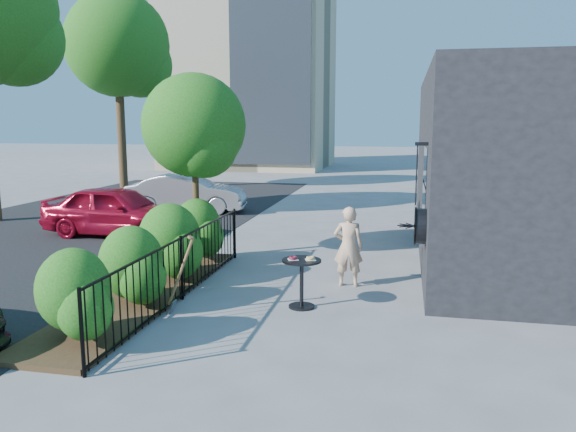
% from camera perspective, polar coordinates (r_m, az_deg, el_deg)
% --- Properties ---
extents(ground, '(120.00, 120.00, 0.00)m').
position_cam_1_polar(ground, '(9.33, -1.99, -9.04)').
color(ground, gray).
rests_on(ground, ground).
extents(shop_building, '(6.22, 9.00, 4.00)m').
position_cam_1_polar(shop_building, '(13.54, 26.30, 4.44)').
color(shop_building, black).
rests_on(shop_building, ground).
extents(fence, '(0.05, 6.05, 1.10)m').
position_cam_1_polar(fence, '(9.63, -10.75, -5.14)').
color(fence, black).
rests_on(fence, ground).
extents(planting_bed, '(1.30, 6.00, 0.08)m').
position_cam_1_polar(planting_bed, '(10.05, -14.38, -7.73)').
color(planting_bed, '#382616').
rests_on(planting_bed, ground).
extents(shrubs, '(1.10, 5.60, 1.24)m').
position_cam_1_polar(shrubs, '(9.92, -13.76, -3.98)').
color(shrubs, '#1C5312').
rests_on(shrubs, ground).
extents(patio_tree, '(2.20, 2.20, 3.94)m').
position_cam_1_polar(patio_tree, '(12.15, -9.30, 8.44)').
color(patio_tree, '#3F2B19').
rests_on(patio_tree, ground).
extents(street, '(9.00, 30.00, 0.01)m').
position_cam_1_polar(street, '(15.04, -25.87, -2.80)').
color(street, black).
rests_on(street, ground).
extents(street_tree_far, '(4.40, 4.40, 8.28)m').
position_cam_1_polar(street_tree_far, '(25.73, -16.85, 15.74)').
color(street_tree_far, '#3F2B19').
rests_on(street_tree_far, ground).
extents(cafe_table, '(0.63, 0.63, 0.85)m').
position_cam_1_polar(cafe_table, '(9.07, 1.40, -5.96)').
color(cafe_table, black).
rests_on(cafe_table, ground).
extents(woman, '(0.56, 0.39, 1.47)m').
position_cam_1_polar(woman, '(10.26, 6.15, -3.10)').
color(woman, '#D4AA89').
rests_on(woman, ground).
extents(shovel, '(0.47, 0.17, 1.29)m').
position_cam_1_polar(shovel, '(8.91, -11.01, -6.32)').
color(shovel, brown).
rests_on(shovel, ground).
extents(car_red, '(3.95, 1.68, 1.33)m').
position_cam_1_polar(car_red, '(15.40, -16.94, 0.52)').
color(car_red, '#A60D28').
rests_on(car_red, ground).
extents(car_silver, '(4.01, 1.90, 1.27)m').
position_cam_1_polar(car_silver, '(18.89, -10.20, 2.30)').
color(car_silver, '#A1A1A6').
rests_on(car_silver, ground).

